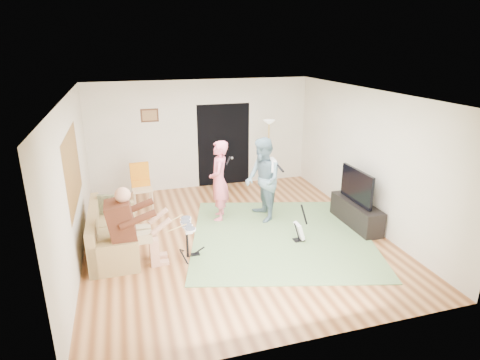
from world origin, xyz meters
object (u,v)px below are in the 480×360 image
drum_kit (187,242)px  guitarist (263,180)px  singer (219,181)px  guitar_spare (300,231)px  television (357,186)px  torchiere_lamp (269,142)px  tv_cabinet (356,214)px  sofa (110,237)px  dining_chair (142,193)px

drum_kit → guitarist: guitarist is taller
singer → guitar_spare: size_ratio=2.29×
drum_kit → singer: 1.77m
drum_kit → guitar_spare: (2.10, -0.01, -0.08)m
singer → television: 2.76m
guitarist → torchiere_lamp: (0.77, 1.74, 0.33)m
drum_kit → television: television is taller
drum_kit → guitarist: (1.77, 1.13, 0.58)m
guitar_spare → tv_cabinet: size_ratio=0.53×
sofa → tv_cabinet: 4.80m
guitarist → television: 1.87m
drum_kit → television: bearing=5.2°
sofa → guitarist: 3.15m
guitarist → tv_cabinet: guitarist is taller
torchiere_lamp → television: (0.92, -2.56, -0.35)m
guitarist → torchiere_lamp: bearing=156.1°
sofa → guitarist: bearing=8.9°
guitar_spare → tv_cabinet: bearing=12.9°
guitar_spare → television: size_ratio=0.70×
guitarist → television: (1.68, -0.81, -0.02)m
sofa → torchiere_lamp: (3.82, 2.22, 0.94)m
drum_kit → dining_chair: (-0.60, 2.45, 0.08)m
guitarist → guitar_spare: (0.34, -1.13, -0.66)m
dining_chair → torchiere_lamp: bearing=3.2°
guitarist → torchiere_lamp: torchiere_lamp is taller
drum_kit → dining_chair: 2.53m
singer → guitarist: size_ratio=0.97×
torchiere_lamp → television: size_ratio=1.67×
drum_kit → tv_cabinet: size_ratio=0.47×
torchiere_lamp → dining_chair: size_ratio=1.72×
tv_cabinet → dining_chair: bearing=152.4°
singer → guitar_spare: bearing=55.9°
sofa → guitar_spare: bearing=-11.0°
singer → guitarist: 0.90m
sofa → drum_kit: (1.29, -0.65, 0.03)m
dining_chair → tv_cabinet: bearing=-32.0°
tv_cabinet → torchiere_lamp: bearing=110.8°
guitarist → guitar_spare: bearing=16.5°
drum_kit → television: 3.51m
sofa → television: television is taller
dining_chair → television: size_ratio=0.97×
singer → television: size_ratio=1.60×
television → tv_cabinet: bearing=0.0°
drum_kit → singer: bearing=57.0°
sofa → guitarist: size_ratio=1.10×
dining_chair → drum_kit: bearing=-80.6°
singer → guitar_spare: (1.19, -1.42, -0.63)m
sofa → tv_cabinet: sofa is taller
dining_chair → guitarist: bearing=-33.7°
drum_kit → guitar_spare: bearing=-0.2°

